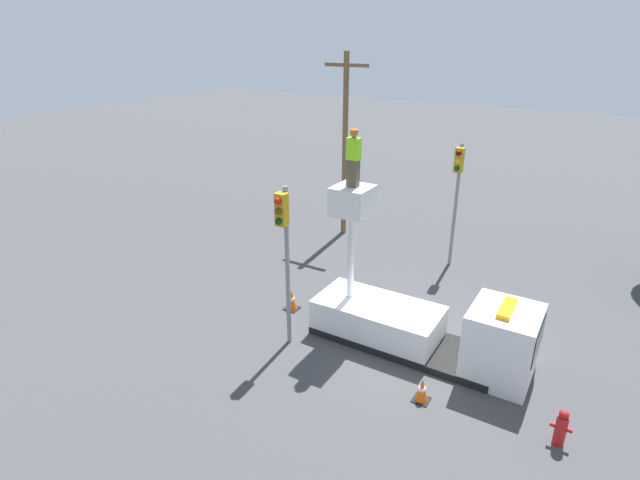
# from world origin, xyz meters

# --- Properties ---
(ground_plane) EXTENTS (120.00, 120.00, 0.00)m
(ground_plane) POSITION_xyz_m (0.00, 0.00, 0.00)
(ground_plane) COLOR #424244
(bucket_truck) EXTENTS (6.95, 2.10, 5.06)m
(bucket_truck) POSITION_xyz_m (0.57, 0.00, 0.95)
(bucket_truck) COLOR black
(bucket_truck) RESTS_ON ground
(worker) EXTENTS (0.40, 0.26, 1.75)m
(worker) POSITION_xyz_m (-2.00, 0.00, 5.94)
(worker) COLOR brown
(worker) RESTS_ON bucket_truck
(traffic_light_pole) EXTENTS (0.34, 0.57, 5.32)m
(traffic_light_pole) POSITION_xyz_m (-3.28, -1.92, 3.77)
(traffic_light_pole) COLOR gray
(traffic_light_pole) RESTS_ON ground
(traffic_light_across) EXTENTS (0.34, 0.57, 5.35)m
(traffic_light_across) POSITION_xyz_m (-0.65, 6.74, 3.79)
(traffic_light_across) COLOR gray
(traffic_light_across) RESTS_ON ground
(fire_hydrant) EXTENTS (0.52, 0.28, 1.03)m
(fire_hydrant) POSITION_xyz_m (4.94, -2.00, 0.50)
(fire_hydrant) COLOR red
(fire_hydrant) RESTS_ON ground
(traffic_cone_rear) EXTENTS (0.51, 0.51, 0.76)m
(traffic_cone_rear) POSITION_xyz_m (-4.40, 0.00, 0.36)
(traffic_cone_rear) COLOR black
(traffic_cone_rear) RESTS_ON ground
(traffic_cone_curbside) EXTENTS (0.45, 0.45, 0.72)m
(traffic_cone_curbside) POSITION_xyz_m (1.47, -2.25, 0.34)
(traffic_cone_curbside) COLOR black
(traffic_cone_curbside) RESTS_ON ground
(utility_pole) EXTENTS (2.20, 0.26, 8.72)m
(utility_pole) POSITION_xyz_m (-6.48, 7.74, 4.69)
(utility_pole) COLOR brown
(utility_pole) RESTS_ON ground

